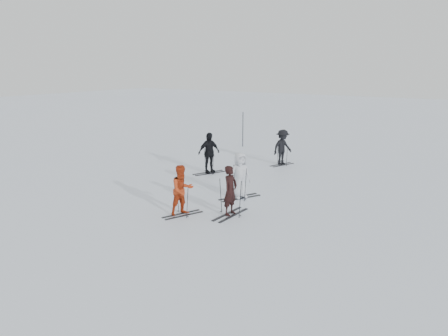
{
  "coord_description": "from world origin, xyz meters",
  "views": [
    {
      "loc": [
        9.65,
        -13.97,
        5.26
      ],
      "look_at": [
        0.0,
        1.0,
        1.0
      ],
      "focal_mm": 35.0,
      "sensor_mm": 36.0,
      "label": 1
    }
  ],
  "objects_px": {
    "skier_near_dark": "(230,191)",
    "piste_marker": "(243,129)",
    "skier_uphill_left": "(209,153)",
    "skier_red": "(182,191)",
    "skier_uphill_far": "(282,148)",
    "skier_grey": "(240,176)"
  },
  "relations": [
    {
      "from": "skier_uphill_left",
      "to": "skier_uphill_far",
      "type": "height_order",
      "value": "skier_uphill_left"
    },
    {
      "from": "skier_near_dark",
      "to": "skier_uphill_left",
      "type": "height_order",
      "value": "skier_uphill_left"
    },
    {
      "from": "skier_uphill_left",
      "to": "skier_red",
      "type": "bearing_deg",
      "value": -129.69
    },
    {
      "from": "piste_marker",
      "to": "skier_uphill_far",
      "type": "bearing_deg",
      "value": -37.96
    },
    {
      "from": "skier_near_dark",
      "to": "skier_red",
      "type": "distance_m",
      "value": 1.7
    },
    {
      "from": "skier_near_dark",
      "to": "skier_red",
      "type": "bearing_deg",
      "value": 124.15
    },
    {
      "from": "piste_marker",
      "to": "skier_near_dark",
      "type": "bearing_deg",
      "value": -61.47
    },
    {
      "from": "skier_grey",
      "to": "piste_marker",
      "type": "distance_m",
      "value": 11.29
    },
    {
      "from": "skier_near_dark",
      "to": "skier_red",
      "type": "xyz_separation_m",
      "value": [
        -1.43,
        -0.92,
        0.01
      ]
    },
    {
      "from": "skier_uphill_left",
      "to": "skier_grey",
      "type": "bearing_deg",
      "value": -104.22
    },
    {
      "from": "skier_red",
      "to": "skier_uphill_left",
      "type": "distance_m",
      "value": 6.18
    },
    {
      "from": "skier_red",
      "to": "skier_near_dark",
      "type": "bearing_deg",
      "value": -35.05
    },
    {
      "from": "skier_grey",
      "to": "piste_marker",
      "type": "bearing_deg",
      "value": 56.66
    },
    {
      "from": "skier_red",
      "to": "piste_marker",
      "type": "relative_size",
      "value": 0.8
    },
    {
      "from": "skier_near_dark",
      "to": "skier_grey",
      "type": "height_order",
      "value": "skier_grey"
    },
    {
      "from": "skier_near_dark",
      "to": "skier_red",
      "type": "height_order",
      "value": "skier_red"
    },
    {
      "from": "skier_uphill_far",
      "to": "skier_near_dark",
      "type": "bearing_deg",
      "value": -146.68
    },
    {
      "from": "skier_grey",
      "to": "skier_near_dark",
      "type": "bearing_deg",
      "value": -131.65
    },
    {
      "from": "skier_near_dark",
      "to": "skier_grey",
      "type": "bearing_deg",
      "value": 23.03
    },
    {
      "from": "skier_red",
      "to": "piste_marker",
      "type": "bearing_deg",
      "value": 43.66
    },
    {
      "from": "skier_near_dark",
      "to": "piste_marker",
      "type": "height_order",
      "value": "piste_marker"
    },
    {
      "from": "skier_grey",
      "to": "skier_uphill_far",
      "type": "xyz_separation_m",
      "value": [
        -1.12,
        6.28,
        0.02
      ]
    }
  ]
}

